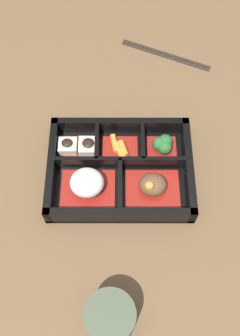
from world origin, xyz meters
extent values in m
plane|color=brown|center=(0.00, 0.00, 0.00)|extent=(3.00, 3.00, 0.00)
cube|color=black|center=(0.00, 0.00, 0.01)|extent=(0.28, 0.21, 0.01)
cube|color=black|center=(0.00, -0.10, 0.02)|extent=(0.28, 0.01, 0.05)
cube|color=black|center=(0.00, 0.10, 0.02)|extent=(0.28, 0.01, 0.05)
cube|color=black|center=(-0.14, 0.00, 0.02)|extent=(0.01, 0.21, 0.05)
cube|color=black|center=(0.14, 0.00, 0.02)|extent=(0.01, 0.21, 0.05)
cube|color=black|center=(0.00, -0.01, 0.02)|extent=(0.26, 0.01, 0.05)
cube|color=black|center=(-0.05, -0.05, 0.02)|extent=(0.01, 0.08, 0.05)
cube|color=black|center=(0.05, -0.05, 0.02)|extent=(0.01, 0.08, 0.05)
cube|color=black|center=(0.00, 0.04, 0.02)|extent=(0.01, 0.10, 0.05)
cube|color=maroon|center=(-0.06, 0.04, 0.01)|extent=(0.11, 0.08, 0.01)
ellipsoid|color=brown|center=(-0.06, 0.04, 0.03)|extent=(0.05, 0.05, 0.03)
sphere|color=orange|center=(-0.05, 0.05, 0.05)|extent=(0.02, 0.02, 0.02)
cube|color=maroon|center=(0.06, 0.04, 0.01)|extent=(0.11, 0.08, 0.01)
ellipsoid|color=silver|center=(0.06, 0.04, 0.04)|extent=(0.07, 0.06, 0.05)
cube|color=maroon|center=(-0.09, -0.05, 0.01)|extent=(0.06, 0.06, 0.01)
sphere|color=#265B28|center=(-0.09, -0.06, 0.03)|extent=(0.03, 0.03, 0.03)
sphere|color=#265B28|center=(-0.09, -0.04, 0.03)|extent=(0.03, 0.03, 0.03)
sphere|color=#265B28|center=(-0.08, -0.05, 0.03)|extent=(0.03, 0.03, 0.03)
cube|color=maroon|center=(0.00, -0.05, 0.01)|extent=(0.07, 0.06, 0.01)
cylinder|color=orange|center=(0.01, -0.06, 0.02)|extent=(0.02, 0.04, 0.01)
cylinder|color=orange|center=(-0.01, -0.05, 0.02)|extent=(0.02, 0.04, 0.01)
cylinder|color=orange|center=(0.00, -0.04, 0.02)|extent=(0.03, 0.05, 0.01)
cube|color=maroon|center=(0.09, -0.05, 0.01)|extent=(0.06, 0.06, 0.01)
cube|color=beige|center=(0.07, -0.05, 0.02)|extent=(0.04, 0.04, 0.02)
ellipsoid|color=black|center=(0.07, -0.05, 0.04)|extent=(0.02, 0.02, 0.01)
cube|color=beige|center=(0.11, -0.05, 0.02)|extent=(0.04, 0.03, 0.02)
ellipsoid|color=black|center=(0.11, -0.05, 0.04)|extent=(0.02, 0.02, 0.01)
cylinder|color=#424C38|center=(0.02, 0.28, 0.04)|extent=(0.08, 0.08, 0.07)
cylinder|color=#597A38|center=(0.02, 0.28, 0.07)|extent=(0.07, 0.07, 0.01)
cylinder|color=black|center=(-0.11, -0.33, 0.00)|extent=(0.21, 0.09, 0.01)
cylinder|color=black|center=(-0.11, -0.32, 0.00)|extent=(0.21, 0.09, 0.01)
camera|label=1|loc=(0.00, 0.36, 0.72)|focal=42.00mm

